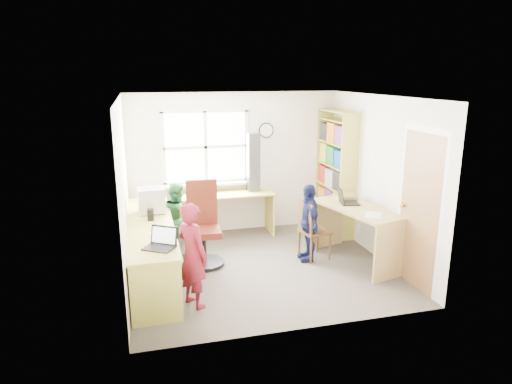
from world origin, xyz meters
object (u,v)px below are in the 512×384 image
crt_monitor (151,200)px  cd_tower (253,162)px  swivel_chair (203,229)px  potted_plant (204,186)px  laptop_left (161,243)px  person_navy (309,223)px  wooden_chair (311,228)px  bookshelf (335,175)px  person_red (193,255)px  person_green (178,218)px  right_desk (357,222)px  laptop_right (346,199)px  l_desk (168,253)px

crt_monitor → cd_tower: cd_tower is taller
swivel_chair → potted_plant: bearing=83.4°
laptop_left → cd_tower: size_ratio=0.44×
person_navy → wooden_chair: bearing=112.0°
bookshelf → person_red: (-2.70, -2.05, -0.37)m
crt_monitor → potted_plant: (0.88, 0.82, -0.04)m
wooden_chair → potted_plant: bearing=125.1°
bookshelf → person_red: size_ratio=1.65×
swivel_chair → person_green: 0.59m
right_desk → person_green: person_green is taller
laptop_left → person_green: person_green is taller
laptop_right → person_green: bearing=84.3°
laptop_right → bookshelf: bearing=-4.4°
person_red → person_navy: (1.81, 0.95, -0.06)m
laptop_left → swivel_chair: bearing=93.0°
swivel_chair → laptop_left: 1.36m
laptop_right → person_green: person_green is taller
laptop_left → person_red: size_ratio=0.34×
wooden_chair → person_red: bearing=-163.8°
l_desk → swivel_chair: size_ratio=2.43×
swivel_chair → laptop_left: size_ratio=2.82×
person_green → crt_monitor: bearing=117.8°
laptop_left → person_red: (0.35, -0.06, -0.17)m
crt_monitor → person_red: size_ratio=0.30×
crt_monitor → person_green: size_ratio=0.35×
crt_monitor → person_green: 0.60m
potted_plant → person_navy: (1.34, -1.33, -0.32)m
right_desk → laptop_right: size_ratio=3.88×
right_desk → person_red: 2.57m
cd_tower → potted_plant: size_ratio=3.45×
laptop_right → person_navy: size_ratio=0.35×
wooden_chair → person_green: (-1.88, 0.75, 0.07)m
crt_monitor → potted_plant: bearing=40.3°
right_desk → crt_monitor: size_ratio=4.05×
person_red → laptop_right: bearing=-97.9°
l_desk → laptop_right: size_ratio=7.32×
wooden_chair → right_desk: bearing=-34.5°
person_red → right_desk: bearing=-103.8°
l_desk → person_green: person_green is taller
swivel_chair → laptop_right: size_ratio=3.01×
laptop_right → crt_monitor: bearing=91.7°
l_desk → cd_tower: 2.49m
swivel_chair → wooden_chair: 1.58m
l_desk → wooden_chair: 2.15m
l_desk → swivel_chair: bearing=49.5°
bookshelf → person_red: 3.41m
cd_tower → potted_plant: bearing=-179.2°
crt_monitor → laptop_right: size_ratio=0.96×
person_green → laptop_right: bearing=-113.5°
crt_monitor → laptop_left: crt_monitor is taller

